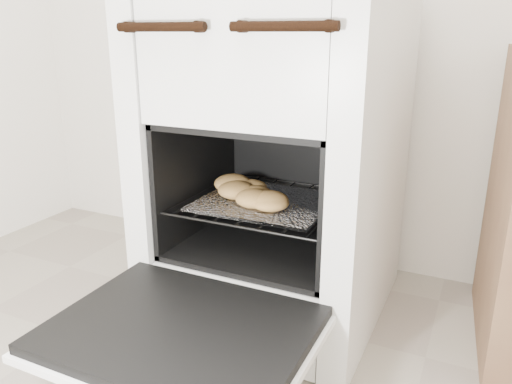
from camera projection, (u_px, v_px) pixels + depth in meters
stove at (278, 160)px, 1.53m from camera, size 0.66×0.74×1.02m
oven_door at (181, 333)px, 1.13m from camera, size 0.60×0.46×0.04m
oven_rack at (269, 202)px, 1.50m from camera, size 0.48×0.46×0.01m
foil_sheet at (266, 202)px, 1.48m from camera, size 0.38×0.33×0.01m
baked_rolls at (251, 193)px, 1.47m from camera, size 0.32×0.25×0.06m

